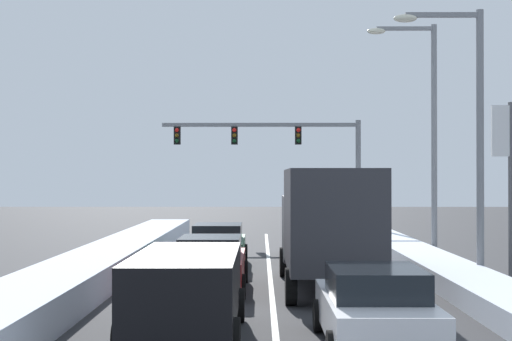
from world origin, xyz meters
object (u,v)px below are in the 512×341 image
object	(u,v)px
box_truck_right_lane_second	(328,222)
sedan_white_right_lane_nearest	(375,308)
street_lamp_right_near	(468,120)
suv_gray_right_lane_third	(316,233)
suv_black_center_lane_nearest	(187,287)
sedan_red_center_lane_second	(211,263)
traffic_light_gantry	(288,148)
sedan_green_center_lane_third	(218,245)
street_lamp_right_mid	(425,120)

from	to	relation	value
box_truck_right_lane_second	sedan_white_right_lane_nearest	bearing A→B (deg)	-88.35
box_truck_right_lane_second	street_lamp_right_near	distance (m)	5.32
sedan_white_right_lane_nearest	box_truck_right_lane_second	distance (m)	7.28
suv_gray_right_lane_third	street_lamp_right_near	bearing A→B (deg)	-59.77
sedan_white_right_lane_nearest	suv_black_center_lane_nearest	bearing A→B (deg)	165.97
sedan_red_center_lane_second	traffic_light_gantry	world-z (taller)	traffic_light_gantry
sedan_white_right_lane_nearest	sedan_red_center_lane_second	world-z (taller)	same
sedan_red_center_lane_second	street_lamp_right_near	world-z (taller)	street_lamp_right_near
sedan_white_right_lane_nearest	sedan_green_center_lane_third	world-z (taller)	same
sedan_white_right_lane_nearest	traffic_light_gantry	world-z (taller)	traffic_light_gantry
sedan_white_right_lane_nearest	box_truck_right_lane_second	xyz separation A→B (m)	(-0.21, 7.19, 1.14)
suv_black_center_lane_nearest	street_lamp_right_near	size ratio (longest dim) A/B	0.61
traffic_light_gantry	street_lamp_right_near	distance (m)	18.50
box_truck_right_lane_second	street_lamp_right_near	world-z (taller)	street_lamp_right_near
suv_black_center_lane_nearest	sedan_red_center_lane_second	xyz separation A→B (m)	(0.05, 6.22, -0.25)
sedan_white_right_lane_nearest	suv_gray_right_lane_third	world-z (taller)	suv_gray_right_lane_third
suv_black_center_lane_nearest	street_lamp_right_mid	distance (m)	16.65
sedan_red_center_lane_second	street_lamp_right_near	bearing A→B (deg)	10.37
sedan_green_center_lane_third	street_lamp_right_near	size ratio (longest dim) A/B	0.56
suv_black_center_lane_nearest	street_lamp_right_mid	world-z (taller)	street_lamp_right_mid
traffic_light_gantry	sedan_red_center_lane_second	bearing A→B (deg)	-98.45
street_lamp_right_near	street_lamp_right_mid	xyz separation A→B (m)	(0.17, 6.52, 0.47)
sedan_white_right_lane_nearest	street_lamp_right_near	xyz separation A→B (m)	(4.03, 8.47, 4.08)
box_truck_right_lane_second	sedan_green_center_lane_third	size ratio (longest dim) A/B	1.60
sedan_white_right_lane_nearest	street_lamp_right_near	size ratio (longest dim) A/B	0.56
street_lamp_right_near	street_lamp_right_mid	size ratio (longest dim) A/B	0.90
sedan_white_right_lane_nearest	suv_gray_right_lane_third	xyz separation A→B (m)	(0.05, 15.30, 0.25)
box_truck_right_lane_second	street_lamp_right_mid	bearing A→B (deg)	60.49
suv_black_center_lane_nearest	traffic_light_gantry	size ratio (longest dim) A/B	0.46
sedan_white_right_lane_nearest	box_truck_right_lane_second	bearing A→B (deg)	91.65
suv_gray_right_lane_third	street_lamp_right_near	xyz separation A→B (m)	(3.98, -6.83, 3.83)
traffic_light_gantry	street_lamp_right_near	world-z (taller)	street_lamp_right_near
box_truck_right_lane_second	sedan_green_center_lane_third	distance (m)	6.57
street_lamp_right_mid	suv_black_center_lane_nearest	bearing A→B (deg)	-118.66
sedan_white_right_lane_nearest	street_lamp_right_mid	size ratio (longest dim) A/B	0.50
sedan_white_right_lane_nearest	suv_black_center_lane_nearest	world-z (taller)	suv_black_center_lane_nearest
suv_gray_right_lane_third	box_truck_right_lane_second	bearing A→B (deg)	-91.84
sedan_red_center_lane_second	street_lamp_right_near	size ratio (longest dim) A/B	0.56
sedan_white_right_lane_nearest	traffic_light_gantry	size ratio (longest dim) A/B	0.42
sedan_white_right_lane_nearest	sedan_red_center_lane_second	xyz separation A→B (m)	(-3.46, 7.10, 0.00)
sedan_white_right_lane_nearest	sedan_red_center_lane_second	size ratio (longest dim) A/B	1.00
sedan_green_center_lane_third	street_lamp_right_near	xyz separation A→B (m)	(7.60, -4.24, 4.08)
box_truck_right_lane_second	sedan_red_center_lane_second	world-z (taller)	box_truck_right_lane_second
traffic_light_gantry	street_lamp_right_mid	world-z (taller)	street_lamp_right_mid
sedan_red_center_lane_second	sedan_white_right_lane_nearest	bearing A→B (deg)	-64.00
street_lamp_right_mid	traffic_light_gantry	bearing A→B (deg)	112.87
sedan_red_center_lane_second	sedan_green_center_lane_third	distance (m)	5.62
suv_gray_right_lane_third	street_lamp_right_near	size ratio (longest dim) A/B	0.61
box_truck_right_lane_second	suv_black_center_lane_nearest	bearing A→B (deg)	-117.60
box_truck_right_lane_second	sedan_red_center_lane_second	xyz separation A→B (m)	(-3.26, -0.09, -1.14)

